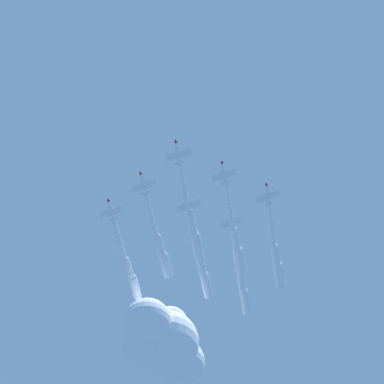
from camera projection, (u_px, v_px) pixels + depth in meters
name	position (u px, v px, depth m)	size (l,w,h in m)	color
jet_lead	(192.00, 224.00, 251.17)	(52.91, 16.93, 4.36)	silver
jet_port_inner	(236.00, 240.00, 256.52)	(52.07, 15.80, 4.42)	silver
jet_starboard_inner	(160.00, 246.00, 257.72)	(49.45, 15.27, 4.37)	silver
jet_port_mid	(202.00, 266.00, 264.28)	(51.79, 16.16, 4.47)	silver
jet_starboard_mid	(276.00, 256.00, 260.67)	(49.97, 15.29, 4.44)	silver
jet_port_outer	(129.00, 269.00, 267.10)	(49.78, 15.93, 4.41)	silver
jet_starboard_outer	(242.00, 283.00, 271.56)	(53.96, 16.66, 4.46)	silver
cloud_puff	(163.00, 343.00, 272.26)	(43.59, 30.88, 26.90)	white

